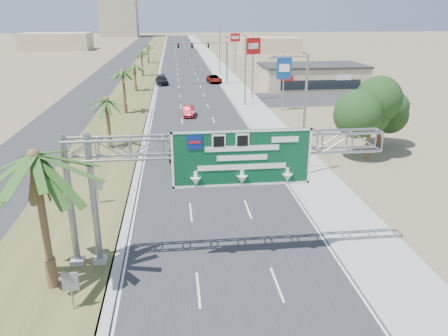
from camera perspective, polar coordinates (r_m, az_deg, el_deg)
name	(u,v)px	position (r m, az deg, el deg)	size (l,w,h in m)	color
road	(184,63)	(122.16, -5.25, 13.47)	(12.00, 300.00, 0.02)	#28282B
sidewalk_right	(215,63)	(122.65, -1.17, 13.59)	(4.00, 300.00, 0.10)	#9E9B93
median_grass	(147,63)	(122.34, -10.07, 13.29)	(7.00, 300.00, 0.12)	#434E22
opposing_road	(120,64)	(122.95, -13.41, 13.07)	(8.00, 300.00, 0.02)	#28282B
sign_gantry	(211,156)	(22.54, -1.72, 1.62)	(16.75, 1.24, 7.50)	gray
palm_near	(34,157)	(21.35, -23.60, 1.36)	(5.70, 5.70, 8.35)	brown
palm_row_b	(106,101)	(44.70, -15.14, 8.50)	(3.99, 3.99, 5.95)	brown
palm_row_c	(123,72)	(60.26, -13.09, 12.15)	(3.99, 3.99, 6.75)	brown
palm_row_d	(134,66)	(78.20, -11.63, 12.95)	(3.99, 3.99, 5.45)	brown
palm_row_e	(141,52)	(96.99, -10.75, 14.64)	(3.99, 3.99, 6.15)	brown
palm_row_f	(148,46)	(121.90, -9.96, 15.47)	(3.99, 3.99, 5.75)	brown
streetlight_near	(302,122)	(35.91, 10.12, 5.93)	(3.27, 0.44, 10.00)	gray
streetlight_mid	(244,73)	(64.77, 2.63, 12.25)	(3.27, 0.44, 10.00)	gray
streetlight_far	(219,52)	(100.29, -0.68, 14.90)	(3.27, 0.44, 10.00)	gray
signal_mast	(216,59)	(84.19, -1.02, 14.09)	(10.28, 0.71, 8.00)	gray
store_building	(312,77)	(82.05, 11.43, 11.56)	(18.00, 10.00, 4.00)	tan
oak_near	(372,111)	(42.32, 18.72, 7.03)	(4.50, 4.50, 6.80)	brown
oak_far	(382,109)	(47.27, 19.96, 7.25)	(3.50, 3.50, 5.60)	brown
median_signback_a	(71,285)	(21.52, -19.40, -14.17)	(0.75, 0.08, 2.08)	gray
median_signback_b	(97,186)	(32.14, -16.23, -2.28)	(0.75, 0.08, 2.08)	gray
tower_distant	(118,4)	(263.10, -13.68, 20.13)	(20.00, 16.00, 35.00)	#B6A989
building_distant_left	(57,41)	(176.84, -21.02, 15.18)	(24.00, 14.00, 6.00)	tan
building_distant_right	(270,45)	(155.30, 5.97, 15.68)	(20.00, 12.00, 5.00)	tan
car_left_lane	(181,158)	(38.81, -5.60, 1.27)	(2.01, 4.99, 1.70)	black
car_mid_lane	(189,111)	(58.58, -4.62, 7.41)	(1.40, 4.00, 1.32)	maroon
car_right_lane	(214,79)	(87.19, -1.29, 11.55)	(2.42, 5.25, 1.46)	gray
car_far	(162,80)	(85.80, -8.14, 11.29)	(2.27, 5.58, 1.62)	black
pole_sign_red_near	(253,50)	(68.37, 3.84, 15.11)	(2.35, 1.15, 9.66)	gray
pole_sign_blue	(284,70)	(61.45, 7.84, 12.56)	(2.02, 0.55, 7.62)	gray
pole_sign_red_far	(235,41)	(102.52, 1.48, 16.27)	(2.22, 0.53, 8.81)	gray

